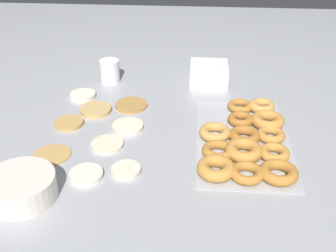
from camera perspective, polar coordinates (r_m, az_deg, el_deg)
ground_plane at (r=1.36m, az=-4.70°, el=-1.17°), size 3.00×3.00×0.00m
pancake_0 at (r=1.32m, az=-8.22°, el=-2.46°), size 0.10×0.10×0.01m
pancake_1 at (r=1.51m, az=-9.77°, el=2.20°), size 0.11×0.11×0.01m
pancake_2 at (r=1.31m, az=-15.48°, el=-3.72°), size 0.11×0.11×0.01m
pancake_3 at (r=1.53m, az=-5.00°, el=2.84°), size 0.12×0.12×0.01m
pancake_4 at (r=1.20m, az=-11.01°, el=-6.48°), size 0.09×0.09×0.02m
pancake_5 at (r=1.45m, az=-13.28°, el=0.39°), size 0.10×0.10×0.01m
pancake_6 at (r=1.20m, az=-5.71°, el=-5.93°), size 0.08×0.08×0.01m
pancake_7 at (r=1.61m, az=-11.45°, el=4.08°), size 0.09×0.09×0.02m
pancake_8 at (r=1.40m, az=-5.47°, el=-0.06°), size 0.10×0.10×0.01m
donut_tray at (r=1.32m, az=10.58°, el=-1.98°), size 0.50×0.29×0.04m
batter_bowl at (r=1.16m, az=-19.31°, el=-7.84°), size 0.18×0.18×0.07m
container_stack at (r=1.70m, az=5.56°, el=7.11°), size 0.14×0.15×0.08m
paper_cup at (r=1.71m, az=-7.89°, el=7.39°), size 0.08×0.08×0.09m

